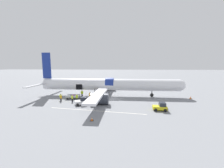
# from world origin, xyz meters

# --- Properties ---
(ground_plane) EXTENTS (500.00, 500.00, 0.00)m
(ground_plane) POSITION_xyz_m (0.00, 0.00, 0.00)
(ground_plane) COLOR gray
(apron_marking_line) EXTENTS (18.12, 2.44, 0.01)m
(apron_marking_line) POSITION_xyz_m (-2.12, -9.10, 0.00)
(apron_marking_line) COLOR silver
(apron_marking_line) RESTS_ON ground_plane
(airplane) EXTENTS (39.48, 33.47, 11.72)m
(airplane) POSITION_xyz_m (-1.46, 3.49, 2.97)
(airplane) COLOR silver
(airplane) RESTS_ON ground_plane
(baggage_tug_lead) EXTENTS (2.63, 2.01, 1.51)m
(baggage_tug_lead) POSITION_xyz_m (9.71, -7.83, 0.64)
(baggage_tug_lead) COLOR yellow
(baggage_tug_lead) RESTS_ON ground_plane
(baggage_tug_mid) EXTENTS (3.05, 2.74, 1.61)m
(baggage_tug_mid) POSITION_xyz_m (-5.89, -5.40, 0.69)
(baggage_tug_mid) COLOR white
(baggage_tug_mid) RESTS_ON ground_plane
(baggage_cart_loading) EXTENTS (4.20, 2.23, 1.15)m
(baggage_cart_loading) POSITION_xyz_m (-9.47, -0.62, 0.55)
(baggage_cart_loading) COLOR #B7BABF
(baggage_cart_loading) RESTS_ON ground_plane
(ground_crew_loader_a) EXTENTS (0.63, 0.53, 1.82)m
(ground_crew_loader_a) POSITION_xyz_m (-5.20, -1.03, 0.96)
(ground_crew_loader_a) COLOR black
(ground_crew_loader_a) RESTS_ON ground_plane
(ground_crew_loader_b) EXTENTS (0.46, 0.60, 1.73)m
(ground_crew_loader_b) POSITION_xyz_m (-7.75, -3.05, 0.91)
(ground_crew_loader_b) COLOR black
(ground_crew_loader_b) RESTS_ON ground_plane
(ground_crew_driver) EXTENTS (0.49, 0.49, 1.55)m
(ground_crew_driver) POSITION_xyz_m (-11.36, -3.44, 0.81)
(ground_crew_driver) COLOR #2D2D33
(ground_crew_driver) RESTS_ON ground_plane
(ground_crew_supervisor) EXTENTS (0.52, 0.55, 1.67)m
(ground_crew_supervisor) POSITION_xyz_m (-8.66, -3.54, 0.88)
(ground_crew_supervisor) COLOR black
(ground_crew_supervisor) RESTS_ON ground_plane
(ground_crew_helper) EXTENTS (0.61, 0.57, 1.83)m
(ground_crew_helper) POSITION_xyz_m (-7.98, 1.53, 0.96)
(ground_crew_helper) COLOR black
(ground_crew_helper) RESTS_ON ground_plane
(ground_crew_marshal) EXTENTS (0.56, 0.48, 1.64)m
(ground_crew_marshal) POSITION_xyz_m (-11.97, -2.32, 0.86)
(ground_crew_marshal) COLOR black
(ground_crew_marshal) RESTS_ON ground_plane
(safety_cone_nose) EXTENTS (0.64, 0.64, 0.64)m
(safety_cone_nose) POSITION_xyz_m (19.53, 2.00, 0.30)
(safety_cone_nose) COLOR black
(safety_cone_nose) RESTS_ON ground_plane
(safety_cone_engine_left) EXTENTS (0.46, 0.46, 0.60)m
(safety_cone_engine_left) POSITION_xyz_m (-1.74, -13.64, 0.28)
(safety_cone_engine_left) COLOR black
(safety_cone_engine_left) RESTS_ON ground_plane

